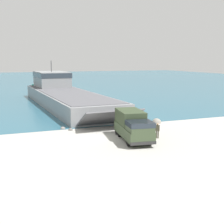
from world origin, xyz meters
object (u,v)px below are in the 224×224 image
soldier_on_ramp (158,130)px  military_truck (133,125)px  landing_craft (63,93)px  moored_boat_a (41,85)px

soldier_on_ramp → military_truck: bearing=-60.5°
landing_craft → soldier_on_ramp: 30.28m
military_truck → soldier_on_ramp: 2.87m
soldier_on_ramp → moored_boat_a: bearing=-141.5°
moored_boat_a → landing_craft: bearing=24.6°
soldier_on_ramp → moored_boat_a: size_ratio=0.29×
landing_craft → moored_boat_a: bearing=85.6°
military_truck → soldier_on_ramp: (2.78, -0.36, -0.60)m
landing_craft → moored_boat_a: (1.78, 39.49, -1.40)m
landing_craft → military_truck: landing_craft is taller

